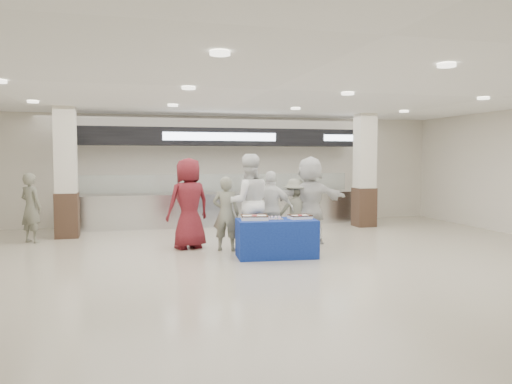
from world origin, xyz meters
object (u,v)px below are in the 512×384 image
object	(u,v)px
cupcake_tray	(274,218)
chef_short	(271,209)
sheet_cake_right	(300,216)
civilian_white	(310,200)
soldier_a	(226,214)
display_table	(276,238)
soldier_b	(295,211)
soldier_bg	(31,208)
chef_tall	(248,202)
sheet_cake_left	(254,217)
civilian_maroon	(189,203)

from	to	relation	value
cupcake_tray	chef_short	xyz separation A→B (m)	(0.27, 1.10, 0.06)
sheet_cake_right	civilian_white	xyz separation A→B (m)	(0.69, 1.30, 0.20)
soldier_a	chef_short	distance (m)	1.09
chef_short	civilian_white	world-z (taller)	civilian_white
display_table	sheet_cake_right	distance (m)	0.64
soldier_b	soldier_bg	size ratio (longest dim) A/B	0.92
cupcake_tray	soldier_a	distance (m)	1.18
sheet_cake_right	soldier_bg	size ratio (longest dim) A/B	0.27
soldier_a	cupcake_tray	bearing A→B (deg)	154.50
chef_tall	civilian_white	xyz separation A→B (m)	(1.54, 0.40, -0.03)
display_table	sheet_cake_right	bearing A→B (deg)	4.79
sheet_cake_left	chef_tall	world-z (taller)	chef_tall
display_table	cupcake_tray	world-z (taller)	cupcake_tray
civilian_maroon	soldier_b	xyz separation A→B (m)	(2.42, -0.02, -0.24)
chef_tall	cupcake_tray	bearing A→B (deg)	109.13
sheet_cake_right	chef_short	bearing A→B (deg)	102.50
cupcake_tray	chef_short	bearing A→B (deg)	76.07
sheet_cake_left	civilian_maroon	distance (m)	1.74
sheet_cake_right	soldier_a	size ratio (longest dim) A/B	0.28
display_table	sheet_cake_left	world-z (taller)	sheet_cake_left
cupcake_tray	soldier_bg	size ratio (longest dim) A/B	0.25
sheet_cake_left	sheet_cake_right	distance (m)	0.92
soldier_a	chef_tall	distance (m)	0.54
cupcake_tray	chef_short	world-z (taller)	chef_short
chef_tall	civilian_white	size ratio (longest dim) A/B	1.03
civilian_maroon	soldier_bg	size ratio (longest dim) A/B	1.21
civilian_white	chef_short	bearing A→B (deg)	11.28
sheet_cake_left	chef_tall	xyz separation A→B (m)	(0.08, 0.84, 0.22)
display_table	soldier_bg	world-z (taller)	soldier_bg
chef_tall	soldier_bg	world-z (taller)	chef_tall
chef_tall	display_table	bearing A→B (deg)	110.49
display_table	soldier_a	size ratio (longest dim) A/B	0.99
soldier_a	sheet_cake_left	bearing A→B (deg)	137.21
soldier_bg	sheet_cake_right	bearing A→B (deg)	-168.30
sheet_cake_right	chef_short	xyz separation A→B (m)	(-0.25, 1.15, 0.04)
civilian_maroon	chef_short	bearing A→B (deg)	153.01
soldier_b	soldier_bg	distance (m)	6.10
civilian_white	soldier_bg	bearing A→B (deg)	-13.79
chef_tall	soldier_b	xyz separation A→B (m)	(1.21, 0.46, -0.28)
sheet_cake_left	soldier_bg	size ratio (longest dim) A/B	0.35
civilian_maroon	civilian_white	size ratio (longest dim) A/B	0.98
civilian_white	soldier_b	bearing A→B (deg)	-7.25
sheet_cake_right	cupcake_tray	bearing A→B (deg)	175.00
soldier_a	civilian_maroon	bearing A→B (deg)	-10.17
sheet_cake_right	soldier_b	bearing A→B (deg)	74.77
soldier_b	civilian_white	xyz separation A→B (m)	(0.33, -0.05, 0.25)
display_table	civilian_white	distance (m)	1.86
display_table	soldier_b	world-z (taller)	soldier_b
cupcake_tray	soldier_a	xyz separation A→B (m)	(-0.80, 0.87, 0.01)
sheet_cake_right	cupcake_tray	world-z (taller)	sheet_cake_right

